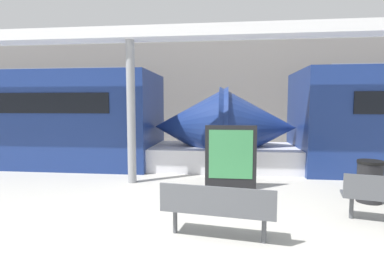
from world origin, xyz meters
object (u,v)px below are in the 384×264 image
bench_near (217,207)px  support_column_near (131,113)px  trash_bin (370,181)px  poster_board (231,157)px  train_right (3,120)px

bench_near → support_column_near: size_ratio=0.48×
trash_bin → support_column_near: (-5.44, 1.00, 1.40)m
poster_board → support_column_near: 2.79m
poster_board → trash_bin: bearing=-13.0°
train_right → poster_board: 8.46m
bench_near → trash_bin: trash_bin is taller
bench_near → poster_board: poster_board is taller
poster_board → support_column_near: size_ratio=0.42×
support_column_near → trash_bin: bearing=-10.4°
bench_near → trash_bin: 3.79m
poster_board → bench_near: bearing=-94.8°
trash_bin → poster_board: 2.98m
train_right → support_column_near: (5.45, -2.30, 0.32)m
train_right → bench_near: size_ratio=8.94×
train_right → bench_near: 9.54m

